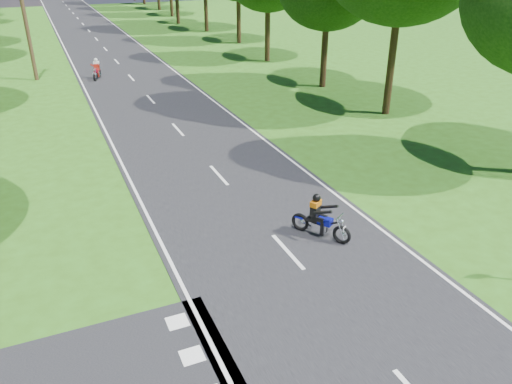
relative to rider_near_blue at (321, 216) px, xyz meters
name	(u,v)px	position (x,y,z in m)	size (l,w,h in m)	color
ground	(322,291)	(-1.30, -2.37, -0.73)	(160.00, 160.00, 0.00)	#2B5212
main_road	(89,31)	(-1.30, 47.63, -0.72)	(7.00, 140.00, 0.02)	black
road_markings	(90,33)	(-1.44, 45.76, -0.71)	(7.40, 140.00, 0.01)	silver
telegraph_pole	(25,17)	(-7.30, 25.63, 3.34)	(1.20, 0.26, 8.00)	#382616
rider_near_blue	(321,216)	(0.00, 0.00, 0.00)	(0.57, 1.70, 1.42)	#0D1190
rider_far_red	(96,69)	(-3.47, 24.27, -0.03)	(0.54, 1.63, 1.36)	#B40D2A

